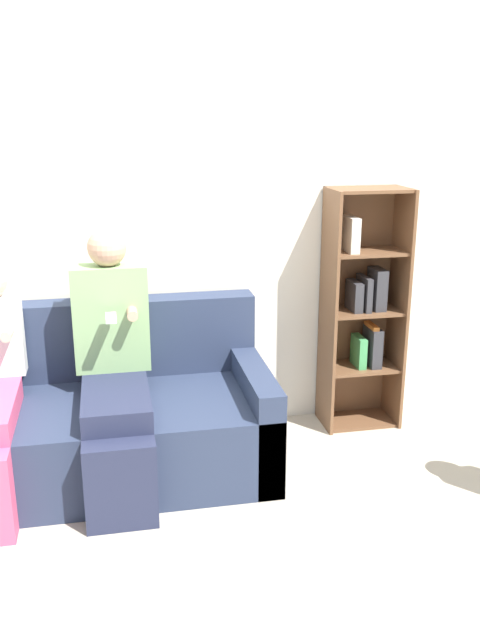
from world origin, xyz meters
The scene contains 5 objects.
ground_plane centered at (0.00, 0.00, 0.00)m, with size 14.00×14.00×0.00m, color #B2A893.
back_wall centered at (0.00, 0.99, 1.27)m, with size 10.00×0.06×2.55m.
couch centered at (-0.13, 0.53, 0.27)m, with size 1.77×0.86×0.83m.
adult_seated centered at (-0.01, 0.44, 0.62)m, with size 0.38×0.81×1.24m.
bookshelf centered at (1.41, 0.84, 0.70)m, with size 0.44×0.29×1.39m.
Camera 1 is at (-0.02, -2.70, 1.78)m, focal length 38.00 mm.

